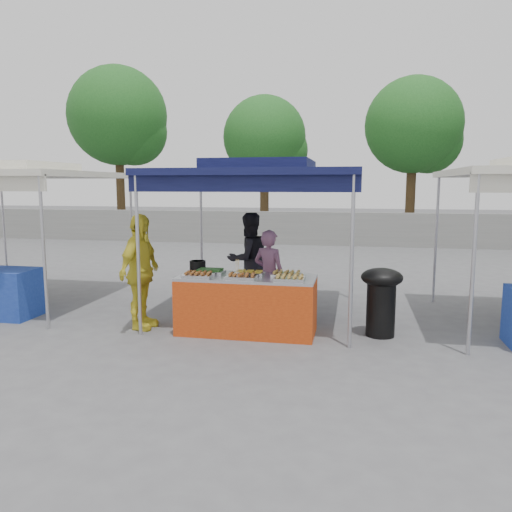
% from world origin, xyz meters
% --- Properties ---
extents(ground_plane, '(80.00, 80.00, 0.00)m').
position_xyz_m(ground_plane, '(0.00, 0.00, 0.00)').
color(ground_plane, '#555557').
extents(back_wall, '(40.00, 0.25, 1.20)m').
position_xyz_m(back_wall, '(0.00, 11.00, 0.60)').
color(back_wall, slate).
rests_on(back_wall, ground_plane).
extents(main_canopy, '(3.20, 3.20, 2.57)m').
position_xyz_m(main_canopy, '(0.00, 0.97, 2.37)').
color(main_canopy, '#B2B1B8').
rests_on(main_canopy, ground_plane).
extents(neighbor_stall_left, '(3.20, 3.20, 2.57)m').
position_xyz_m(neighbor_stall_left, '(-4.50, 0.57, 1.60)').
color(neighbor_stall_left, '#B2B1B8').
rests_on(neighbor_stall_left, ground_plane).
extents(tree_0, '(4.16, 4.16, 7.14)m').
position_xyz_m(tree_0, '(-8.32, 13.15, 4.89)').
color(tree_0, '#3D2C17').
rests_on(tree_0, ground_plane).
extents(tree_1, '(3.43, 3.36, 5.77)m').
position_xyz_m(tree_1, '(-2.03, 13.38, 3.94)').
color(tree_1, '#3D2C17').
rests_on(tree_1, ground_plane).
extents(tree_2, '(3.65, 3.61, 6.20)m').
position_xyz_m(tree_2, '(3.73, 13.02, 4.24)').
color(tree_2, '#3D2C17').
rests_on(tree_2, ground_plane).
extents(vendor_table, '(2.00, 0.80, 0.85)m').
position_xyz_m(vendor_table, '(0.00, -0.10, 0.43)').
color(vendor_table, '#B73A10').
rests_on(vendor_table, ground_plane).
extents(food_tray_fl, '(0.42, 0.30, 0.07)m').
position_xyz_m(food_tray_fl, '(-0.66, -0.34, 0.88)').
color(food_tray_fl, silver).
rests_on(food_tray_fl, vendor_table).
extents(food_tray_fm, '(0.42, 0.30, 0.07)m').
position_xyz_m(food_tray_fm, '(-0.02, -0.34, 0.88)').
color(food_tray_fm, silver).
rests_on(food_tray_fm, vendor_table).
extents(food_tray_fr, '(0.42, 0.30, 0.07)m').
position_xyz_m(food_tray_fr, '(0.66, -0.34, 0.88)').
color(food_tray_fr, silver).
rests_on(food_tray_fr, vendor_table).
extents(food_tray_bl, '(0.42, 0.30, 0.07)m').
position_xyz_m(food_tray_bl, '(-0.58, -0.00, 0.88)').
color(food_tray_bl, silver).
rests_on(food_tray_bl, vendor_table).
extents(food_tray_bm, '(0.42, 0.30, 0.07)m').
position_xyz_m(food_tray_bm, '(0.03, 0.00, 0.88)').
color(food_tray_bm, silver).
rests_on(food_tray_bm, vendor_table).
extents(food_tray_br, '(0.42, 0.30, 0.07)m').
position_xyz_m(food_tray_br, '(0.58, -0.03, 0.88)').
color(food_tray_br, silver).
rests_on(food_tray_br, vendor_table).
extents(cooking_pot, '(0.25, 0.25, 0.15)m').
position_xyz_m(cooking_pot, '(-0.86, 0.27, 0.92)').
color(cooking_pot, black).
rests_on(cooking_pot, vendor_table).
extents(skewer_cup, '(0.07, 0.07, 0.09)m').
position_xyz_m(skewer_cup, '(-0.08, -0.34, 0.90)').
color(skewer_cup, '#B2B1B8').
rests_on(skewer_cup, vendor_table).
extents(wok_burner, '(0.59, 0.59, 1.00)m').
position_xyz_m(wok_burner, '(1.93, 0.14, 0.59)').
color(wok_burner, black).
rests_on(wok_burner, ground_plane).
extents(crate_left, '(0.53, 0.37, 0.32)m').
position_xyz_m(crate_left, '(-0.31, 0.45, 0.16)').
color(crate_left, '#122899').
rests_on(crate_left, ground_plane).
extents(crate_right, '(0.55, 0.39, 0.33)m').
position_xyz_m(crate_right, '(0.21, 0.67, 0.17)').
color(crate_right, '#122899').
rests_on(crate_right, ground_plane).
extents(crate_stacked, '(0.55, 0.38, 0.33)m').
position_xyz_m(crate_stacked, '(0.21, 0.67, 0.50)').
color(crate_stacked, '#122899').
rests_on(crate_stacked, crate_right).
extents(vendor_woman, '(0.62, 0.51, 1.47)m').
position_xyz_m(vendor_woman, '(0.20, 0.67, 0.73)').
color(vendor_woman, '#825273').
rests_on(vendor_woman, ground_plane).
extents(helper_man, '(1.04, 1.02, 1.69)m').
position_xyz_m(helper_man, '(-0.32, 1.54, 0.84)').
color(helper_man, black).
rests_on(helper_man, ground_plane).
extents(customer_person, '(0.52, 1.06, 1.75)m').
position_xyz_m(customer_person, '(-1.63, -0.18, 0.87)').
color(customer_person, gold).
rests_on(customer_person, ground_plane).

